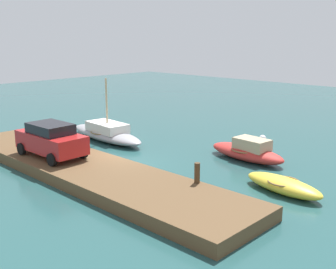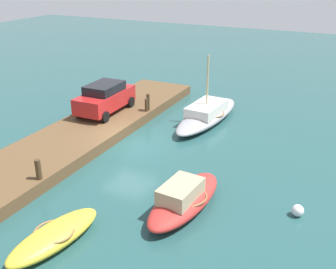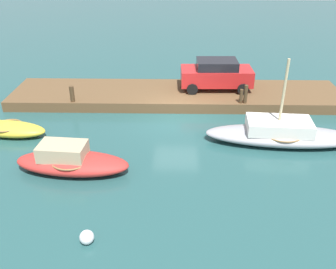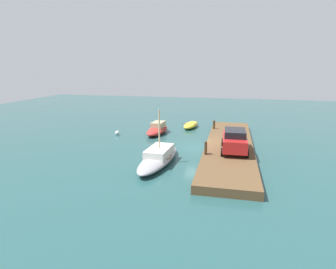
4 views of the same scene
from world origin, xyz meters
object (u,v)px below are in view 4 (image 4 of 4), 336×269
object	(u,v)px
motorboat_red	(157,129)
parked_car	(235,140)
sailboat_grey	(159,157)
rowboat_yellow	(191,125)
marker_buoy	(117,133)
mooring_post_west	(206,148)
mooring_post_mid_east	(214,125)
mooring_post_mid_west	(206,149)

from	to	relation	value
motorboat_red	parked_car	distance (m)	10.62
sailboat_grey	rowboat_yellow	distance (m)	13.20
sailboat_grey	marker_buoy	size ratio (longest dim) A/B	15.38
motorboat_red	sailboat_grey	xyz separation A→B (m)	(-9.29, -2.60, -0.01)
rowboat_yellow	mooring_post_west	bearing A→B (deg)	-158.13
rowboat_yellow	marker_buoy	xyz separation A→B (m)	(-5.43, 7.20, -0.11)
mooring_post_mid_east	marker_buoy	distance (m)	10.55
motorboat_red	mooring_post_mid_east	bearing A→B (deg)	-72.33
motorboat_red	mooring_post_mid_west	distance (m)	9.94
parked_car	marker_buoy	xyz separation A→B (m)	(5.19, 12.26, -1.26)
motorboat_red	marker_buoy	size ratio (longest dim) A/B	10.35
motorboat_red	sailboat_grey	size ratio (longest dim) A/B	0.67
sailboat_grey	mooring_post_mid_west	bearing A→B (deg)	-63.85
marker_buoy	sailboat_grey	bearing A→B (deg)	-139.27
rowboat_yellow	mooring_post_mid_west	distance (m)	12.17
mooring_post_mid_east	parked_car	xyz separation A→B (m)	(-8.10, -2.15, 0.47)
rowboat_yellow	mooring_post_mid_east	world-z (taller)	mooring_post_mid_east
sailboat_grey	rowboat_yellow	world-z (taller)	sailboat_grey
mooring_post_west	parked_car	bearing A→B (deg)	-56.58
mooring_post_mid_west	mooring_post_mid_east	xyz separation A→B (m)	(9.29, 0.00, 0.06)
parked_car	rowboat_yellow	bearing A→B (deg)	24.26
rowboat_yellow	mooring_post_mid_east	xyz separation A→B (m)	(-2.52, -2.91, 0.68)
motorboat_red	mooring_post_mid_east	size ratio (longest dim) A/B	5.44
mooring_post_west	parked_car	size ratio (longest dim) A/B	0.25
mooring_post_west	mooring_post_mid_west	distance (m)	0.26
mooring_post_west	marker_buoy	bearing A→B (deg)	56.84
sailboat_grey	marker_buoy	world-z (taller)	sailboat_grey
mooring_post_mid_east	sailboat_grey	bearing A→B (deg)	162.22
mooring_post_west	mooring_post_mid_east	xyz separation A→B (m)	(9.52, 0.00, -0.07)
mooring_post_west	rowboat_yellow	bearing A→B (deg)	13.59
mooring_post_mid_west	marker_buoy	bearing A→B (deg)	57.76
marker_buoy	rowboat_yellow	bearing A→B (deg)	-53.01
sailboat_grey	mooring_post_mid_west	distance (m)	3.73
mooring_post_mid_west	marker_buoy	distance (m)	11.98
motorboat_red	mooring_post_west	world-z (taller)	mooring_post_west
motorboat_red	mooring_post_west	bearing A→B (deg)	-138.76
parked_car	mooring_post_west	bearing A→B (deg)	122.21
sailboat_grey	mooring_post_mid_west	xyz separation A→B (m)	(1.39, -3.42, 0.47)
rowboat_yellow	mooring_post_mid_west	world-z (taller)	mooring_post_mid_west
mooring_post_west	mooring_post_mid_west	size ratio (longest dim) A/B	1.32
sailboat_grey	marker_buoy	xyz separation A→B (m)	(7.77, 6.69, -0.26)
motorboat_red	parked_car	world-z (taller)	parked_car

